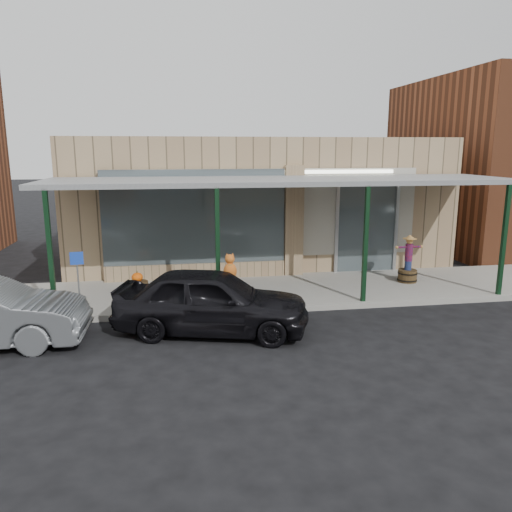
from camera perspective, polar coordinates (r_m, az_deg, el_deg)
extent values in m
plane|color=black|center=(10.33, 6.93, -9.88)|extent=(120.00, 120.00, 0.00)
cube|color=gray|center=(13.61, 2.78, -4.01)|extent=(40.00, 3.20, 0.15)
cube|color=#9F8461|center=(17.69, -0.22, 6.44)|extent=(12.00, 6.00, 4.20)
cube|color=#485357|center=(14.38, -6.98, 4.23)|extent=(5.20, 0.06, 2.80)
cube|color=#485357|center=(15.64, 12.46, 3.19)|extent=(1.80, 0.06, 2.80)
cube|color=#9F8461|center=(14.85, 4.31, 3.75)|extent=(0.55, 0.30, 3.40)
cube|color=#9F8461|center=(14.72, -6.84, -1.73)|extent=(5.20, 0.30, 0.50)
cube|color=#A5A092|center=(14.73, 1.60, 4.89)|extent=(9.00, 0.02, 2.60)
cube|color=white|center=(14.60, 1.65, 9.55)|extent=(7.50, 0.03, 0.10)
cube|color=slate|center=(13.10, 2.91, 8.59)|extent=(12.00, 3.00, 0.12)
cube|color=black|center=(11.90, -22.44, 0.03)|extent=(0.10, 0.10, 2.95)
cube|color=black|center=(11.61, -4.40, 0.64)|extent=(0.10, 0.10, 2.95)
cube|color=black|center=(12.42, 12.39, 1.15)|extent=(0.10, 0.10, 2.95)
cube|color=black|center=(14.19, 26.45, 1.50)|extent=(0.10, 0.10, 2.95)
cylinder|color=#4C371E|center=(14.83, 16.91, -2.17)|extent=(0.66, 0.66, 0.35)
cylinder|color=navy|center=(14.76, 16.98, -1.02)|extent=(0.24, 0.24, 0.26)
cylinder|color=maroon|center=(14.68, 17.07, 0.39)|extent=(0.26, 0.26, 0.48)
sphere|color=tan|center=(14.62, 17.15, 1.67)|extent=(0.19, 0.19, 0.19)
cone|color=tan|center=(14.60, 17.18, 2.11)|extent=(0.32, 0.32, 0.12)
cylinder|color=#4C371E|center=(13.28, -13.36, -3.60)|extent=(0.63, 0.63, 0.36)
ellipsoid|color=orange|center=(13.20, -13.42, -2.37)|extent=(0.29, 0.29, 0.23)
cylinder|color=#4C471E|center=(13.17, -13.45, -1.80)|extent=(0.04, 0.04, 0.05)
cylinder|color=gray|center=(12.22, -19.58, -3.49)|extent=(0.04, 0.04, 1.12)
cube|color=blue|center=(12.06, -19.82, -0.25)|extent=(0.29, 0.06, 0.29)
imported|color=black|center=(10.66, -5.07, -5.13)|extent=(4.39, 2.63, 1.40)
ellipsoid|color=#DC5826|center=(11.37, -2.98, -1.75)|extent=(0.30, 0.25, 0.39)
sphere|color=#DC5826|center=(11.35, -3.01, -0.36)|extent=(0.22, 0.22, 0.22)
cylinder|color=#1B7930|center=(11.33, -2.99, -0.98)|extent=(0.15, 0.15, 0.02)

